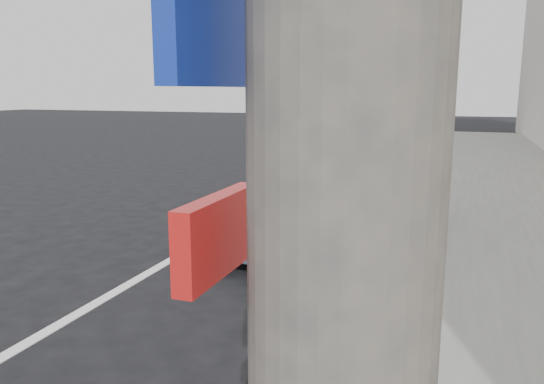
{
  "coord_description": "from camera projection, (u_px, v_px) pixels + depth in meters",
  "views": [
    {
      "loc": [
        2.23,
        -2.88,
        1.97
      ],
      "look_at": [
        0.1,
        3.05,
        0.75
      ],
      "focal_mm": 35.0,
      "sensor_mm": 36.0,
      "label": 1
    }
  ],
  "objects": [
    {
      "name": "ground",
      "position": [
        114.0,
        371.0,
        3.78
      ],
      "size": [
        80.0,
        80.0,
        0.0
      ],
      "primitive_type": "plane",
      "color": "black",
      "rests_on": "ground"
    },
    {
      "name": "pline_front",
      "position": [
        357.0,
        200.0,
        9.62
      ],
      "size": [
        3.0,
        0.12,
        0.01
      ],
      "primitive_type": "cube",
      "color": "silver",
      "rests_on": "ground"
    },
    {
      "name": "pline_side",
      "position": [
        198.0,
        244.0,
        6.85
      ],
      "size": [
        0.12,
        7.0,
        0.01
      ],
      "primitive_type": "cube",
      "color": "silver",
      "rests_on": "ground"
    },
    {
      "name": "retro_coupe",
      "position": [
        321.0,
        186.0,
        7.14
      ],
      "size": [
        1.99,
        4.14,
        1.36
      ],
      "rotation": [
        0.0,
        0.0,
        -0.1
      ],
      "color": "slate",
      "rests_on": "ground"
    },
    {
      "name": "cat",
      "position": [
        271.0,
        271.0,
        5.55
      ],
      "size": [
        0.28,
        0.39,
        0.23
      ],
      "rotation": [
        0.0,
        0.0,
        -0.4
      ],
      "color": "#6D6253",
      "rests_on": "ground"
    }
  ]
}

